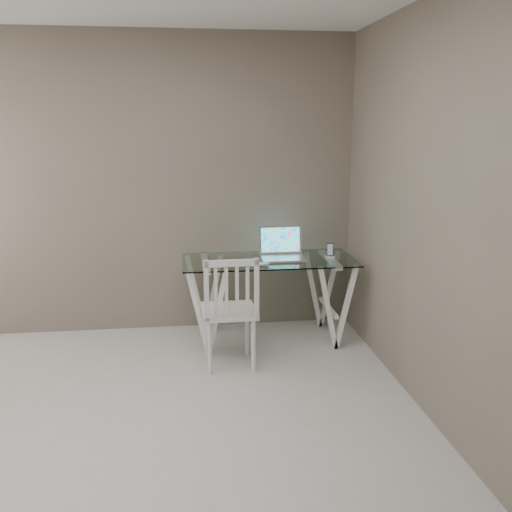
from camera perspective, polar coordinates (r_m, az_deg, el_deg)
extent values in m
plane|color=#B5B1AD|center=(3.57, -13.74, -19.56)|extent=(4.50, 4.50, 0.00)
cube|color=#6D6155|center=(5.28, -12.01, 6.84)|extent=(4.00, 0.02, 2.70)
cube|color=#6D6155|center=(3.43, 20.22, 2.96)|extent=(0.02, 4.50, 2.70)
cube|color=silver|center=(4.98, 1.26, -0.40)|extent=(1.50, 0.70, 0.01)
cube|color=white|center=(5.03, -4.99, -4.77)|extent=(0.24, 0.62, 0.72)
cube|color=white|center=(5.19, 7.28, -4.26)|extent=(0.24, 0.62, 0.72)
cube|color=silver|center=(4.55, -2.72, -5.52)|extent=(0.43, 0.43, 0.04)
cylinder|color=silver|center=(4.46, -4.62, -9.18)|extent=(0.04, 0.04, 0.43)
cylinder|color=silver|center=(4.50, -0.25, -8.94)|extent=(0.04, 0.04, 0.43)
cylinder|color=silver|center=(4.78, -4.98, -7.64)|extent=(0.04, 0.04, 0.43)
cylinder|color=silver|center=(4.81, -0.90, -7.43)|extent=(0.04, 0.04, 0.43)
cube|color=silver|center=(4.30, -2.45, -3.38)|extent=(0.42, 0.04, 0.47)
cube|color=silver|center=(4.98, 2.74, -0.24)|extent=(0.38, 0.27, 0.02)
cube|color=#19D899|center=(5.10, 2.44, 1.64)|extent=(0.38, 0.06, 0.25)
cube|color=silver|center=(4.89, -1.88, -0.52)|extent=(0.26, 0.11, 0.01)
ellipsoid|color=silver|center=(4.75, 0.74, -0.79)|extent=(0.11, 0.06, 0.03)
cube|color=white|center=(5.08, 7.41, -0.07)|extent=(0.07, 0.07, 0.02)
cube|color=black|center=(5.07, 7.41, 0.65)|extent=(0.06, 0.03, 0.11)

